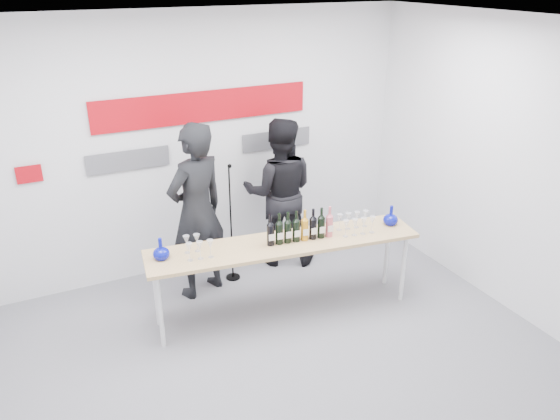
{
  "coord_description": "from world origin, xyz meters",
  "views": [
    {
      "loc": [
        -1.9,
        -3.83,
        3.37
      ],
      "look_at": [
        0.3,
        0.65,
        1.15
      ],
      "focal_mm": 35.0,
      "sensor_mm": 36.0,
      "label": 1
    }
  ],
  "objects_px": {
    "tasting_table": "(284,248)",
    "presenter_right": "(279,192)",
    "presenter_left": "(197,212)",
    "mic_stand": "(232,245)"
  },
  "relations": [
    {
      "from": "tasting_table",
      "to": "presenter_right",
      "type": "bearing_deg",
      "value": 74.37
    },
    {
      "from": "presenter_left",
      "to": "mic_stand",
      "type": "height_order",
      "value": "presenter_left"
    },
    {
      "from": "tasting_table",
      "to": "presenter_right",
      "type": "distance_m",
      "value": 1.17
    },
    {
      "from": "presenter_right",
      "to": "mic_stand",
      "type": "relative_size",
      "value": 1.26
    },
    {
      "from": "presenter_left",
      "to": "presenter_right",
      "type": "relative_size",
      "value": 1.08
    },
    {
      "from": "tasting_table",
      "to": "presenter_right",
      "type": "xyz_separation_m",
      "value": [
        0.46,
        1.06,
        0.14
      ]
    },
    {
      "from": "presenter_right",
      "to": "mic_stand",
      "type": "bearing_deg",
      "value": 39.09
    },
    {
      "from": "tasting_table",
      "to": "presenter_left",
      "type": "relative_size",
      "value": 1.44
    },
    {
      "from": "tasting_table",
      "to": "mic_stand",
      "type": "height_order",
      "value": "mic_stand"
    },
    {
      "from": "presenter_left",
      "to": "mic_stand",
      "type": "distance_m",
      "value": 0.7
    }
  ]
}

